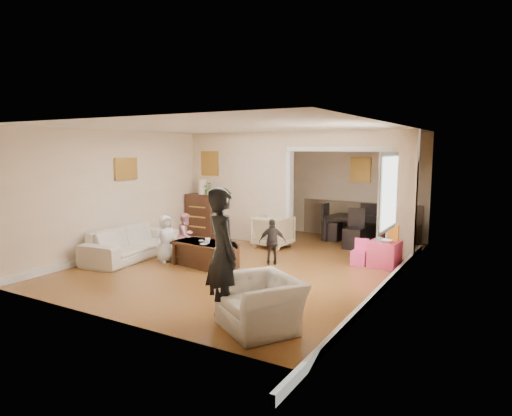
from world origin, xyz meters
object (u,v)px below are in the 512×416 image
Objects in this scene: sofa at (131,243)px; dining_table at (362,231)px; armchair_front at (260,303)px; coffee_table at (205,254)px; coffee_cup at (208,241)px; cyan_cup at (379,239)px; child_kneel_a at (166,239)px; child_kneel_b at (186,236)px; dresser at (203,216)px; armchair_back at (273,231)px; child_toddler at (272,242)px; play_table at (385,254)px; adult_person at (222,254)px; table_lamp at (202,187)px.

dining_table is (3.66, 3.74, -0.01)m from sofa.
armchair_front reaches higher than coffee_table.
sofa is at bearing -173.52° from coffee_cup.
child_kneel_a is (-3.73, -1.73, -0.07)m from cyan_cup.
cyan_cup is 3.80m from child_kneel_b.
armchair_front is 1.06× the size of child_kneel_b.
child_kneel_a is at bearing -177.66° from armchair_front.
armchair_front is 5.92m from dresser.
child_toddler is (0.71, -1.38, 0.09)m from armchair_back.
play_table reaches higher than coffee_table.
armchair_front is at bearing -99.16° from play_table.
dresser is 2.11× the size of play_table.
child_toddler reaches higher than coffee_cup.
armchair_front is 3.76m from child_kneel_a.
play_table is (2.98, 1.63, 0.02)m from coffee_table.
sofa is 1.26× the size of dining_table.
adult_person reaches higher than dining_table.
armchair_back is 0.79× the size of armchair_front.
child_kneel_b reaches higher than armchair_front.
child_kneel_b reaches higher than armchair_back.
child_toddler is (2.76, -1.46, -0.83)m from table_lamp.
table_lamp reaches higher than armchair_back.
table_lamp is (-2.04, 0.08, 0.92)m from armchair_back.
sofa is 20.60× the size of coffee_cup.
sofa is 2.33× the size of child_kneel_a.
armchair_back reaches higher than coffee_table.
coffee_cup is 3.22m from cyan_cup.
child_kneel_a reaches higher than dining_table.
adult_person reaches higher than child_kneel_b.
dresser is 2.81m from coffee_table.
dresser is at bearing 166.72° from armchair_front.
armchair_front is at bearing -78.12° from dining_table.
coffee_table is 1.32× the size of child_kneel_b.
cyan_cup reaches higher than coffee_cup.
armchair_back reaches higher than coffee_cup.
coffee_cup is 1.32× the size of cyan_cup.
child_kneel_b is (1.01, -1.91, -0.08)m from dresser.
adult_person is at bearing -83.95° from dining_table.
child_kneel_b is (-0.70, 0.30, 0.23)m from coffee_table.
child_kneel_b reaches higher than cyan_cup.
dining_table reaches higher than play_table.
cyan_cup is 0.09× the size of child_toddler.
child_kneel_b reaches higher than coffee_cup.
table_lamp reaches higher than child_kneel_a.
child_kneel_a is at bearing -155.15° from cyan_cup.
child_kneel_b is (-1.04, -1.83, 0.11)m from armchair_back.
armchair_back reaches higher than cyan_cup.
play_table is at bearing -75.17° from sofa.
adult_person is at bearing -50.47° from dresser.
dining_table is at bearing 19.11° from table_lamp.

